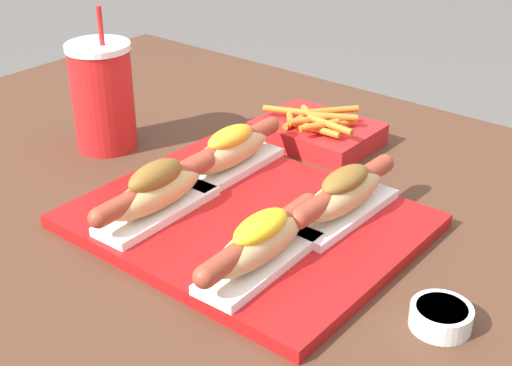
# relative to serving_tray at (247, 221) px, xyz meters

# --- Properties ---
(serving_tray) EXTENTS (0.43, 0.35, 0.02)m
(serving_tray) POSITION_rel_serving_tray_xyz_m (0.00, 0.00, 0.00)
(serving_tray) COLOR #B71414
(serving_tray) RESTS_ON patio_table
(hot_dog_0) EXTENTS (0.06, 0.22, 0.08)m
(hot_dog_0) POSITION_rel_serving_tray_xyz_m (-0.09, -0.07, 0.04)
(hot_dog_0) COLOR white
(hot_dog_0) RESTS_ON serving_tray
(hot_dog_1) EXTENTS (0.07, 0.22, 0.07)m
(hot_dog_1) POSITION_rel_serving_tray_xyz_m (0.09, -0.08, 0.04)
(hot_dog_1) COLOR white
(hot_dog_1) RESTS_ON serving_tray
(hot_dog_2) EXTENTS (0.06, 0.22, 0.07)m
(hot_dog_2) POSITION_rel_serving_tray_xyz_m (-0.10, 0.08, 0.04)
(hot_dog_2) COLOR white
(hot_dog_2) RESTS_ON serving_tray
(hot_dog_3) EXTENTS (0.06, 0.22, 0.07)m
(hot_dog_3) POSITION_rel_serving_tray_xyz_m (0.10, 0.08, 0.04)
(hot_dog_3) COLOR white
(hot_dog_3) RESTS_ON serving_tray
(sauce_bowl) EXTENTS (0.07, 0.07, 0.03)m
(sauce_bowl) POSITION_rel_serving_tray_xyz_m (0.29, -0.03, 0.01)
(sauce_bowl) COLOR silver
(sauce_bowl) RESTS_ON patio_table
(drink_cup) EXTENTS (0.10, 0.10, 0.23)m
(drink_cup) POSITION_rel_serving_tray_xyz_m (-0.34, 0.06, 0.08)
(drink_cup) COLOR red
(drink_cup) RESTS_ON patio_table
(fries_basket) EXTENTS (0.19, 0.15, 0.06)m
(fries_basket) POSITION_rel_serving_tray_xyz_m (-0.08, 0.28, 0.01)
(fries_basket) COLOR red
(fries_basket) RESTS_ON patio_table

